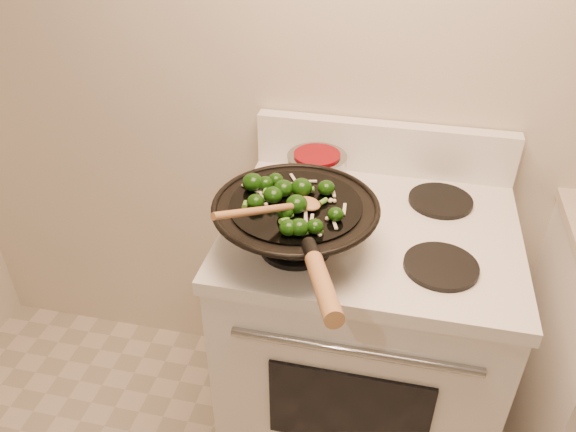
# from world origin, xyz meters

# --- Properties ---
(stove) EXTENTS (0.78, 0.67, 1.08)m
(stove) POSITION_xyz_m (-0.19, 1.17, 0.47)
(stove) COLOR white
(stove) RESTS_ON ground
(wok) EXTENTS (0.41, 0.66, 0.21)m
(wok) POSITION_xyz_m (-0.36, 1.02, 1.00)
(wok) COLOR black
(wok) RESTS_ON stove
(stirfry) EXTENTS (0.27, 0.28, 0.05)m
(stirfry) POSITION_xyz_m (-0.38, 1.01, 1.07)
(stirfry) COLOR black
(stirfry) RESTS_ON wok
(wooden_spoon) EXTENTS (0.20, 0.27, 0.11)m
(wooden_spoon) POSITION_xyz_m (-0.38, 0.95, 1.09)
(wooden_spoon) COLOR #A26D3F
(wooden_spoon) RESTS_ON wok
(saucepan) EXTENTS (0.17, 0.27, 0.10)m
(saucepan) POSITION_xyz_m (-0.37, 1.32, 0.98)
(saucepan) COLOR #96999E
(saucepan) RESTS_ON stove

